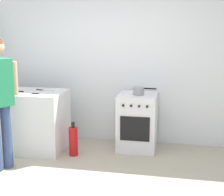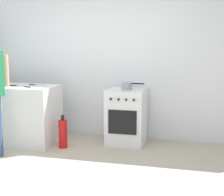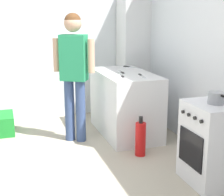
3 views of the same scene
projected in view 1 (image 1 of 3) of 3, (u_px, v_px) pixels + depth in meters
The scene contains 10 objects.
ground_plane at pixel (88, 194), 3.85m from camera, with size 8.00×8.00×0.00m, color #ADA38E.
back_wall at pixel (120, 61), 5.45m from camera, with size 6.00×0.10×2.60m, color silver.
counter_unit at pixel (22, 120), 5.17m from camera, with size 1.30×0.70×0.90m, color silver.
oven_left at pixel (138, 121), 5.20m from camera, with size 0.57×0.62×0.85m.
pot at pixel (139, 91), 5.04m from camera, with size 0.34×0.16×0.12m.
knife_paring at pixel (34, 93), 4.88m from camera, with size 0.21×0.06×0.01m.
knife_chef at pixel (45, 90), 5.12m from camera, with size 0.31×0.07×0.01m.
knife_utility at pixel (16, 91), 5.05m from camera, with size 0.25×0.05×0.01m.
knife_carving at pixel (3, 87), 5.41m from camera, with size 0.29×0.20×0.01m.
fire_extinguisher at pixel (73, 141), 4.96m from camera, with size 0.13×0.13×0.50m.
Camera 1 is at (0.98, -3.41, 1.86)m, focal length 55.00 mm.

